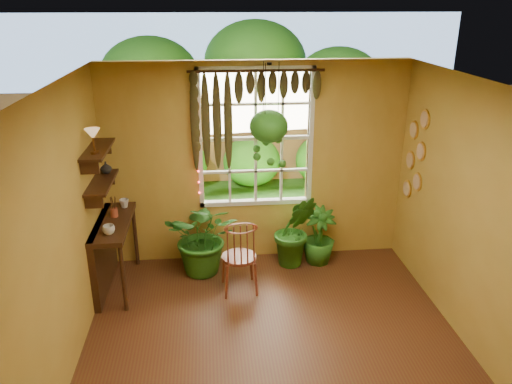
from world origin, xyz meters
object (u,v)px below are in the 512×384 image
Objects in this scene: counter_ledge at (107,247)px; potted_plant_mid at (295,230)px; potted_plant_left at (204,237)px; windsor_chair at (240,267)px; hanging_basket at (269,128)px.

potted_plant_mid is (2.41, 0.33, -0.04)m from counter_ledge.
counter_ledge is at bearing -168.09° from potted_plant_left.
potted_plant_left is (1.19, 0.25, -0.04)m from counter_ledge.
counter_ledge is at bearing 167.09° from windsor_chair.
hanging_basket is (2.05, 0.42, 1.34)m from counter_ledge.
windsor_chair reaches higher than counter_ledge.
windsor_chair is 1.00m from potted_plant_mid.
windsor_chair is (1.62, -0.25, -0.22)m from counter_ledge.
potted_plant_mid is at bearing 32.65° from windsor_chair.
windsor_chair is at bearing -122.40° from hanging_basket.
counter_ledge is 2.43m from potted_plant_mid.
counter_ledge is 1.17× the size of potted_plant_mid.
counter_ledge is at bearing -168.35° from hanging_basket.
windsor_chair is 0.69m from potted_plant_left.
windsor_chair is 1.76m from hanging_basket.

